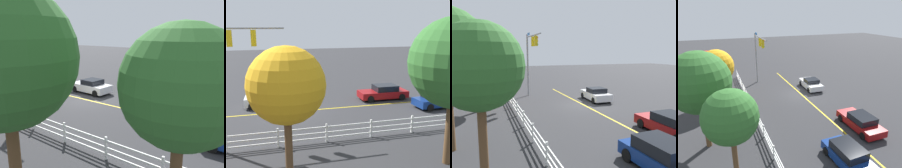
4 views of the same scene
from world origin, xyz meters
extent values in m
plane|color=#2D2D30|center=(0.00, 0.00, 0.00)|extent=(120.00, 120.00, 0.00)
cube|color=gold|center=(-4.00, 0.00, 0.00)|extent=(28.00, 0.16, 0.01)
cylinder|color=gray|center=(6.70, 4.08, 3.54)|extent=(0.20, 0.20, 7.09)
cylinder|color=gray|center=(3.62, 4.08, 6.79)|extent=(6.16, 0.12, 0.12)
cube|color=#0C59B2|center=(5.80, 4.10, 7.07)|extent=(1.10, 0.03, 0.28)
cube|color=gold|center=(3.81, 4.08, 6.19)|extent=(0.32, 0.28, 1.00)
sphere|color=red|center=(3.81, 3.93, 6.51)|extent=(0.17, 0.17, 0.17)
sphere|color=orange|center=(3.81, 3.93, 6.19)|extent=(0.17, 0.17, 0.17)
sphere|color=#148C19|center=(3.81, 3.93, 5.87)|extent=(0.17, 0.17, 0.17)
cube|color=gold|center=(2.40, 4.08, 6.19)|extent=(0.32, 0.28, 1.00)
sphere|color=red|center=(2.40, 3.93, 6.51)|extent=(0.17, 0.17, 0.17)
sphere|color=orange|center=(2.40, 3.93, 6.19)|extent=(0.17, 0.17, 0.17)
sphere|color=#148C19|center=(2.40, 3.93, 5.87)|extent=(0.17, 0.17, 0.17)
cube|color=maroon|center=(-9.02, -1.69, 0.53)|extent=(4.62, 1.93, 0.61)
cube|color=black|center=(-9.25, -1.68, 1.10)|extent=(2.13, 1.72, 0.54)
cylinder|color=black|center=(-7.44, -0.82, 0.32)|extent=(0.64, 0.23, 0.64)
cylinder|color=black|center=(-7.46, -2.58, 0.32)|extent=(0.64, 0.23, 0.64)
cylinder|color=black|center=(-10.57, -0.79, 0.32)|extent=(0.64, 0.23, 0.64)
cylinder|color=black|center=(-10.59, -2.55, 0.32)|extent=(0.64, 0.23, 0.64)
cube|color=navy|center=(-12.61, 2.07, 0.53)|extent=(4.47, 1.95, 0.62)
cube|color=black|center=(-12.39, 2.08, 1.13)|extent=(2.34, 1.69, 0.57)
cylinder|color=black|center=(-11.09, 1.29, 0.32)|extent=(0.65, 0.24, 0.64)
cylinder|color=black|center=(-11.15, 2.96, 0.32)|extent=(0.65, 0.24, 0.64)
cube|color=silver|center=(1.51, -2.09, 0.56)|extent=(4.20, 2.04, 0.68)
cube|color=black|center=(1.30, -2.08, 1.14)|extent=(1.74, 1.74, 0.48)
cylinder|color=black|center=(2.95, -1.29, 0.32)|extent=(0.65, 0.25, 0.64)
cylinder|color=black|center=(2.87, -3.02, 0.32)|extent=(0.65, 0.25, 0.64)
cylinder|color=black|center=(0.15, -1.16, 0.32)|extent=(0.65, 0.25, 0.64)
cylinder|color=black|center=(0.07, -2.90, 0.32)|extent=(0.65, 0.25, 0.64)
cube|color=white|center=(-10.22, 6.65, 0.57)|extent=(0.10, 0.10, 1.15)
cube|color=white|center=(-7.33, 6.65, 0.57)|extent=(0.10, 0.10, 1.15)
cube|color=white|center=(-4.44, 6.65, 0.57)|extent=(0.10, 0.10, 1.15)
cube|color=white|center=(-1.56, 6.65, 0.57)|extent=(0.10, 0.10, 1.15)
cube|color=white|center=(1.33, 6.65, 0.57)|extent=(0.10, 0.10, 1.15)
cube|color=white|center=(4.22, 6.65, 0.57)|extent=(0.10, 0.10, 1.15)
cube|color=white|center=(7.11, 6.65, 0.57)|extent=(0.10, 0.10, 1.15)
cube|color=white|center=(10.00, 6.65, 0.57)|extent=(0.10, 0.10, 1.15)
cube|color=white|center=(-3.00, 6.65, 0.95)|extent=(26.00, 0.06, 0.09)
cube|color=white|center=(-3.00, 6.65, 0.60)|extent=(26.00, 0.06, 0.09)
cube|color=white|center=(-3.00, 6.65, 0.28)|extent=(26.00, 0.06, 0.09)
cylinder|color=brown|center=(-11.72, 9.33, 1.79)|extent=(0.30, 0.30, 3.59)
sphere|color=#2D6628|center=(-11.72, 9.33, 4.71)|extent=(3.00, 3.00, 3.00)
cylinder|color=brown|center=(-6.91, 10.90, 1.77)|extent=(0.40, 0.40, 3.54)
sphere|color=#2D6628|center=(-6.91, 10.90, 5.20)|extent=(4.45, 4.45, 4.45)
cylinder|color=brown|center=(0.98, 9.55, 1.45)|extent=(0.37, 0.37, 2.91)
sphere|color=gold|center=(0.98, 9.55, 4.28)|extent=(3.66, 3.66, 3.66)
cylinder|color=brown|center=(7.26, 10.63, 1.24)|extent=(0.40, 0.40, 2.49)
sphere|color=#B22D19|center=(7.26, 10.63, 3.55)|extent=(2.83, 2.83, 2.83)
camera|label=1|loc=(-13.58, 14.44, 5.96)|focal=37.17mm
camera|label=2|loc=(2.03, 22.22, 7.00)|focal=44.93mm
camera|label=3|loc=(-19.65, 9.30, 5.20)|focal=36.54mm
camera|label=4|loc=(-21.50, 9.79, 9.87)|focal=32.44mm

